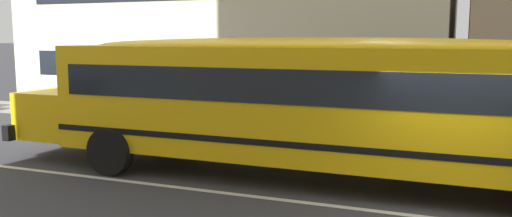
% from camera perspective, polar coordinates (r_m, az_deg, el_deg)
% --- Properties ---
extents(sidewalk_far, '(120.00, 3.00, 0.01)m').
position_cam_1_polar(sidewalk_far, '(17.80, 20.83, -2.76)').
color(sidewalk_far, gray).
rests_on(sidewalk_far, ground_plane).
extents(school_bus, '(13.86, 3.31, 3.10)m').
position_cam_1_polar(school_bus, '(11.42, 5.66, 1.37)').
color(school_bus, yellow).
rests_on(school_bus, ground_plane).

